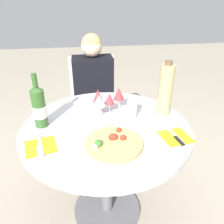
% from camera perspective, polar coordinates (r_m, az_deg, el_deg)
% --- Properties ---
extents(ground_plane, '(12.00, 12.00, 0.00)m').
position_cam_1_polar(ground_plane, '(1.80, -1.26, -23.98)').
color(ground_plane, '#9E937F').
rests_on(ground_plane, ground).
extents(dining_table, '(0.99, 0.99, 0.74)m').
position_cam_1_polar(dining_table, '(1.38, -1.53, -8.36)').
color(dining_table, slate).
rests_on(dining_table, ground_plane).
extents(chair_behind_diner, '(0.43, 0.43, 0.92)m').
position_cam_1_polar(chair_behind_diner, '(2.18, -4.78, 1.23)').
color(chair_behind_diner, silver).
rests_on(chair_behind_diner, ground_plane).
extents(seated_diner, '(0.35, 0.43, 1.15)m').
position_cam_1_polar(seated_diner, '(2.02, -4.54, 1.21)').
color(seated_diner, black).
rests_on(seated_diner, ground_plane).
extents(pizza_large, '(0.30, 0.30, 0.05)m').
position_cam_1_polar(pizza_large, '(1.13, 0.39, -8.04)').
color(pizza_large, tan).
rests_on(pizza_large, dining_table).
extents(wine_bottle, '(0.08, 0.08, 0.32)m').
position_cam_1_polar(wine_bottle, '(1.30, -18.50, 1.29)').
color(wine_bottle, '#2D5623').
rests_on(wine_bottle, dining_table).
extents(tall_carafe, '(0.09, 0.09, 0.34)m').
position_cam_1_polar(tall_carafe, '(1.40, 13.80, 5.66)').
color(tall_carafe, tan).
rests_on(tall_carafe, dining_table).
extents(sugar_shaker, '(0.06, 0.06, 0.13)m').
position_cam_1_polar(sugar_shaker, '(1.35, 5.24, 0.98)').
color(sugar_shaker, silver).
rests_on(sugar_shaker, dining_table).
extents(wine_glass_front_left, '(0.08, 0.08, 0.15)m').
position_cam_1_polar(wine_glass_front_left, '(1.32, -3.32, 2.88)').
color(wine_glass_front_left, silver).
rests_on(wine_glass_front_left, dining_table).
extents(wine_glass_back_left, '(0.07, 0.07, 0.15)m').
position_cam_1_polar(wine_glass_back_left, '(1.41, -3.69, 4.20)').
color(wine_glass_back_left, silver).
rests_on(wine_glass_back_left, dining_table).
extents(wine_glass_center, '(0.06, 0.06, 0.14)m').
position_cam_1_polar(wine_glass_center, '(1.38, -0.66, 3.39)').
color(wine_glass_center, silver).
rests_on(wine_glass_center, dining_table).
extents(wine_glass_back_right, '(0.07, 0.07, 0.16)m').
position_cam_1_polar(wine_glass_back_right, '(1.43, 1.81, 4.76)').
color(wine_glass_back_right, silver).
rests_on(wine_glass_back_right, dining_table).
extents(place_setting_left, '(0.18, 0.19, 0.01)m').
position_cam_1_polar(place_setting_left, '(1.17, -18.17, -8.58)').
color(place_setting_left, gold).
rests_on(place_setting_left, dining_table).
extents(place_setting_right, '(0.17, 0.19, 0.01)m').
position_cam_1_polar(place_setting_right, '(1.23, 16.33, -6.26)').
color(place_setting_right, gold).
rests_on(place_setting_right, dining_table).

